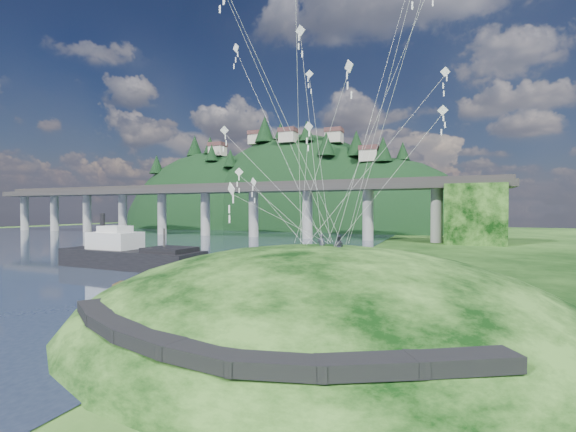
% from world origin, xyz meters
% --- Properties ---
extents(ground, '(320.00, 320.00, 0.00)m').
position_xyz_m(ground, '(0.00, 0.00, 0.00)').
color(ground, black).
rests_on(ground, ground).
extents(water, '(240.00, 240.00, 0.00)m').
position_xyz_m(water, '(-72.00, 30.00, 0.01)').
color(water, '#303E59').
rests_on(water, ground).
extents(grass_hill, '(36.00, 32.00, 13.00)m').
position_xyz_m(grass_hill, '(8.00, 2.00, -1.50)').
color(grass_hill, black).
rests_on(grass_hill, ground).
extents(footpath, '(22.29, 5.84, 0.83)m').
position_xyz_m(footpath, '(7.46, -9.74, 2.08)').
color(footpath, black).
rests_on(footpath, ground).
extents(bridge, '(160.00, 11.00, 15.00)m').
position_xyz_m(bridge, '(-26.46, 70.07, 9.70)').
color(bridge, '#2D2B2B').
rests_on(bridge, ground).
extents(far_ridge, '(153.00, 70.00, 94.50)m').
position_xyz_m(far_ridge, '(-43.58, 122.17, -7.44)').
color(far_ridge, black).
rests_on(far_ridge, ground).
extents(work_barge, '(20.24, 6.12, 7.02)m').
position_xyz_m(work_barge, '(-21.70, 14.74, 1.76)').
color(work_barge, black).
rests_on(work_barge, ground).
extents(wooden_dock, '(11.78, 6.61, 0.86)m').
position_xyz_m(wooden_dock, '(-7.61, 6.85, 0.38)').
color(wooden_dock, '#3B2D18').
rests_on(wooden_dock, ground).
extents(kite_flyers, '(2.16, 1.24, 1.61)m').
position_xyz_m(kite_flyers, '(8.71, 2.72, 5.78)').
color(kite_flyers, '#282A36').
rests_on(kite_flyers, ground).
extents(kite_swarm, '(18.57, 15.04, 20.15)m').
position_xyz_m(kite_swarm, '(6.39, 3.14, 17.81)').
color(kite_swarm, silver).
rests_on(kite_swarm, ground).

